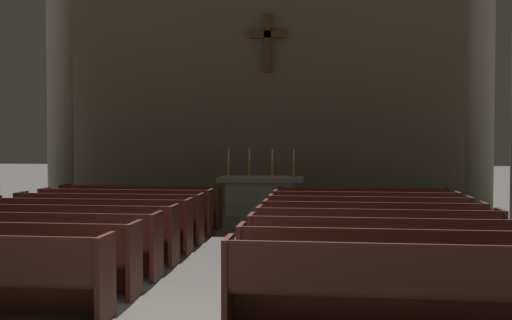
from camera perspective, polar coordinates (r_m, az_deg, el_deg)
The scene contains 22 objects.
pew_left_row_3 at distance 9.21m, azimuth -20.26°, elevation -7.48°, with size 3.62×0.50×0.95m.
pew_left_row_4 at distance 10.08m, azimuth -17.73°, elevation -6.64°, with size 3.62×0.50×0.95m.
pew_left_row_5 at distance 10.97m, azimuth -15.61°, elevation -5.93°, with size 3.62×0.50×0.95m.
pew_left_row_6 at distance 11.87m, azimuth -13.81°, elevation -5.32°, with size 3.62×0.50×0.95m.
pew_left_row_7 at distance 12.78m, azimuth -12.28°, elevation -4.79°, with size 3.62×0.50×0.95m.
pew_left_row_8 at distance 13.70m, azimuth -10.94°, elevation -4.33°, with size 3.62×0.50×0.95m.
pew_right_row_1 at distance 6.37m, azimuth 13.65°, elevation -11.64°, with size 3.62×0.50×0.95m.
pew_right_row_2 at distance 7.31m, azimuth 12.72°, elevation -9.85°, with size 3.62×0.50×0.95m.
pew_right_row_3 at distance 8.27m, azimuth 12.01°, elevation -8.48°, with size 3.62×0.50×0.95m.
pew_right_row_4 at distance 9.22m, azimuth 11.45°, elevation -7.39°, with size 3.62×0.50×0.95m.
pew_right_row_5 at distance 10.18m, azimuth 10.99°, elevation -6.50°, with size 3.62×0.50×0.95m.
pew_right_row_6 at distance 11.15m, azimuth 10.62°, elevation -5.77°, with size 3.62×0.50×0.95m.
pew_right_row_7 at distance 12.11m, azimuth 10.31°, elevation -5.15°, with size 3.62×0.50×0.95m.
pew_right_row_8 at distance 13.08m, azimuth 10.04°, elevation -4.62°, with size 3.62×0.50×0.95m.
column_left_third at distance 17.20m, azimuth -18.14°, elevation 7.62°, with size 1.02×1.02×7.57m.
column_right_third at distance 16.09m, azimuth 20.54°, elevation 8.00°, with size 1.02×1.02×7.57m.
altar at distance 15.58m, azimuth 0.47°, elevation -3.33°, with size 2.20×0.90×1.01m.
candlestick_outer_left at distance 15.65m, azimuth -2.63°, elevation -0.71°, with size 0.16×0.16×0.72m.
candlestick_inner_left at distance 15.57m, azimuth -0.63°, elevation -0.72°, with size 0.16×0.16×0.72m.
candlestick_inner_right at distance 15.50m, azimuth 1.57°, elevation -0.73°, with size 0.16×0.16×0.72m.
candlestick_outer_right at distance 15.46m, azimuth 3.60°, elevation -0.74°, with size 0.16×0.16×0.72m.
apse_with_cross at distance 17.64m, azimuth 1.18°, elevation 9.55°, with size 12.06×0.45×8.60m.
Camera 1 is at (1.69, -6.19, 1.97)m, focal length 42.11 mm.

